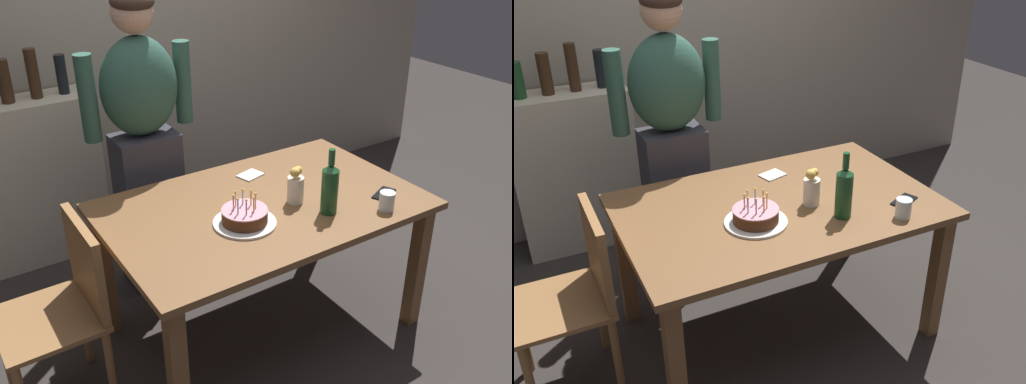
# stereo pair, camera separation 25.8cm
# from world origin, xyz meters

# --- Properties ---
(ground_plane) EXTENTS (10.00, 10.00, 0.00)m
(ground_plane) POSITION_xyz_m (0.00, 0.00, 0.00)
(ground_plane) COLOR #332D2B
(back_wall) EXTENTS (5.20, 0.10, 2.60)m
(back_wall) POSITION_xyz_m (0.00, 1.55, 1.30)
(back_wall) COLOR #9E9384
(back_wall) RESTS_ON ground_plane
(dining_table) EXTENTS (1.50, 0.96, 0.74)m
(dining_table) POSITION_xyz_m (0.00, 0.00, 0.64)
(dining_table) COLOR brown
(dining_table) RESTS_ON ground_plane
(birthday_cake) EXTENTS (0.29, 0.29, 0.15)m
(birthday_cake) POSITION_xyz_m (-0.18, -0.12, 0.77)
(birthday_cake) COLOR white
(birthday_cake) RESTS_ON dining_table
(water_glass_near) EXTENTS (0.07, 0.07, 0.09)m
(water_glass_near) POSITION_xyz_m (0.45, -0.37, 0.79)
(water_glass_near) COLOR silver
(water_glass_near) RESTS_ON dining_table
(wine_bottle) EXTENTS (0.08, 0.08, 0.32)m
(wine_bottle) POSITION_xyz_m (0.20, -0.24, 0.87)
(wine_bottle) COLOR #194723
(wine_bottle) RESTS_ON dining_table
(cell_phone) EXTENTS (0.16, 0.12, 0.01)m
(cell_phone) POSITION_xyz_m (0.55, -0.25, 0.74)
(cell_phone) COLOR black
(cell_phone) RESTS_ON dining_table
(napkin_stack) EXTENTS (0.14, 0.12, 0.01)m
(napkin_stack) POSITION_xyz_m (0.11, 0.28, 0.74)
(napkin_stack) COLOR white
(napkin_stack) RESTS_ON dining_table
(flower_vase) EXTENTS (0.08, 0.08, 0.19)m
(flower_vase) POSITION_xyz_m (0.13, -0.08, 0.82)
(flower_vase) COLOR silver
(flower_vase) RESTS_ON dining_table
(person_man_bearded) EXTENTS (0.61, 0.27, 1.66)m
(person_man_bearded) POSITION_xyz_m (-0.29, 0.70, 0.87)
(person_man_bearded) COLOR #33333D
(person_man_bearded) RESTS_ON ground_plane
(dining_chair) EXTENTS (0.42, 0.42, 0.87)m
(dining_chair) POSITION_xyz_m (-0.95, 0.07, 0.52)
(dining_chair) COLOR olive
(dining_chair) RESTS_ON ground_plane
(shelf_cabinet) EXTENTS (0.73, 0.30, 1.30)m
(shelf_cabinet) POSITION_xyz_m (-0.74, 1.33, 0.52)
(shelf_cabinet) COLOR beige
(shelf_cabinet) RESTS_ON ground_plane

